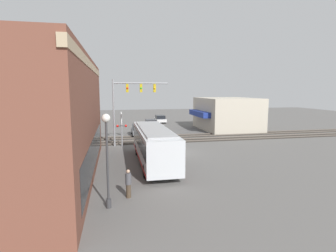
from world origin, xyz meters
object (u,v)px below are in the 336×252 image
parked_car_red (151,124)px  parked_car_grey (138,130)px  parked_car_white (160,119)px  pedestrian_near_bus (178,154)px  crossing_signal (122,126)px  streetlamp (107,153)px  pedestrian_by_lamp (128,183)px  city_bus (154,144)px

parked_car_red → parked_car_grey: bearing=158.2°
parked_car_white → pedestrian_near_bus: size_ratio=2.51×
crossing_signal → parked_car_red: (13.63, -5.05, -1.64)m
parked_car_grey → crossing_signal: bearing=161.0°
streetlamp → pedestrian_by_lamp: size_ratio=2.98×
city_bus → pedestrian_near_bus: 2.27m
parked_car_red → streetlamp: bearing=168.0°
pedestrian_near_bus → pedestrian_by_lamp: bearing=143.0°
city_bus → parked_car_grey: size_ratio=2.60×
parked_car_red → crossing_signal: bearing=159.7°
crossing_signal → streetlamp: bearing=175.8°
streetlamp → parked_car_grey: (22.52, -3.60, -2.29)m
crossing_signal → parked_car_white: crossing_signal is taller
parked_car_white → pedestrian_near_bus: (-29.22, 3.54, 0.27)m
city_bus → parked_car_red: 21.24m
parked_car_red → pedestrian_near_bus: bearing=178.1°
crossing_signal → parked_car_red: crossing_signal is taller
streetlamp → parked_car_white: size_ratio=1.09×
parked_car_red → pedestrian_near_bus: (-22.11, 0.74, 0.29)m
city_bus → parked_car_grey: city_bus is taller
city_bus → parked_car_white: size_ratio=2.38×
parked_car_red → pedestrian_by_lamp: pedestrian_by_lamp is taller
parked_car_grey → pedestrian_by_lamp: bearing=173.3°
crossing_signal → pedestrian_by_lamp: size_ratio=2.27×
crossing_signal → parked_car_white: bearing=-20.7°
streetlamp → parked_car_grey: bearing=-9.1°
streetlamp → parked_car_white: streetlamp is taller
pedestrian_by_lamp → parked_car_grey: bearing=-6.7°
parked_car_grey → pedestrian_near_bus: size_ratio=2.30×
city_bus → parked_car_white: bearing=-10.9°
pedestrian_near_bus → crossing_signal: bearing=27.0°
pedestrian_by_lamp → crossing_signal: bearing=-0.2°
crossing_signal → parked_car_red: bearing=-20.3°
crossing_signal → parked_car_red: 14.63m
streetlamp → parked_car_red: bearing=-12.0°
pedestrian_near_bus → parked_car_white: bearing=-6.9°
city_bus → crossing_signal: 7.85m
parked_car_red → pedestrian_near_bus: pedestrian_near_bus is taller
parked_car_red → parked_car_white: 7.65m
crossing_signal → streetlamp: 15.47m
parked_car_white → pedestrian_by_lamp: (-35.01, 7.90, 0.18)m
parked_car_white → pedestrian_near_bus: pedestrian_near_bus is taller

